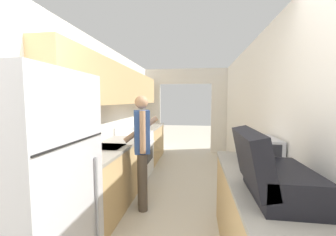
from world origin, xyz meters
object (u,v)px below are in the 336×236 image
(refrigerator, at_px, (30,193))
(microwave, at_px, (258,149))
(range_oven, at_px, (135,154))
(person, at_px, (142,149))
(suitcase, at_px, (271,174))

(refrigerator, distance_m, microwave, 2.15)
(refrigerator, xyz_separation_m, range_oven, (-0.06, 2.78, -0.43))
(person, bearing_deg, refrigerator, 144.15)
(refrigerator, relative_size, person, 1.09)
(microwave, bearing_deg, suitcase, -100.60)
(range_oven, height_order, person, person)
(refrigerator, distance_m, person, 1.56)
(range_oven, xyz_separation_m, suitcase, (1.77, -2.61, 0.60))
(refrigerator, bearing_deg, microwave, 29.31)
(range_oven, relative_size, suitcase, 1.69)
(refrigerator, relative_size, suitcase, 2.89)
(person, distance_m, microwave, 1.52)
(refrigerator, distance_m, suitcase, 1.73)
(person, height_order, microwave, person)
(range_oven, xyz_separation_m, person, (0.49, -1.28, 0.42))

